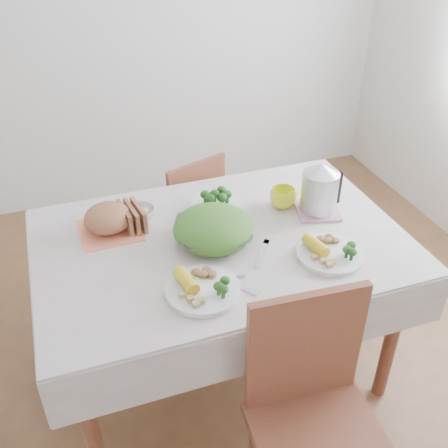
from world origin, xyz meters
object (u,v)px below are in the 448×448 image
object	(u,v)px
chair_near	(322,442)
electric_kettle	(320,188)
dinner_plate_left	(203,290)
chair_far	(180,208)
dining_table	(221,309)
dinner_plate_right	(330,254)
salad_bowl	(214,234)
yellow_mug	(283,198)

from	to	relation	value
chair_near	electric_kettle	bearing A→B (deg)	68.64
dinner_plate_left	electric_kettle	size ratio (longest dim) A/B	1.23
chair_far	dining_table	bearing A→B (deg)	69.12
dinner_plate_right	dinner_plate_left	bearing A→B (deg)	-175.87
dinner_plate_right	chair_near	bearing A→B (deg)	-118.17
salad_bowl	yellow_mug	xyz separation A→B (m)	(0.38, 0.15, 0.01)
chair_far	electric_kettle	distance (m)	0.93
dining_table	dinner_plate_left	world-z (taller)	dinner_plate_left
salad_bowl	chair_near	bearing A→B (deg)	-82.33
chair_near	yellow_mug	bearing A→B (deg)	77.69
dining_table	electric_kettle	world-z (taller)	electric_kettle
dinner_plate_right	electric_kettle	size ratio (longest dim) A/B	1.20
dining_table	chair_near	distance (m)	0.80
dining_table	chair_near	bearing A→B (deg)	-84.77
chair_near	dinner_plate_right	distance (m)	0.69
chair_far	dinner_plate_left	size ratio (longest dim) A/B	2.99
dining_table	electric_kettle	size ratio (longest dim) A/B	6.32
salad_bowl	chair_far	bearing A→B (deg)	86.11
chair_near	dinner_plate_left	size ratio (longest dim) A/B	3.47
chair_far	salad_bowl	bearing A→B (deg)	66.59
dinner_plate_right	electric_kettle	bearing A→B (deg)	70.95
dinner_plate_right	yellow_mug	xyz separation A→B (m)	(-0.02, 0.40, 0.03)
dining_table	chair_far	size ratio (longest dim) A/B	1.72
salad_bowl	dinner_plate_left	bearing A→B (deg)	-115.37
yellow_mug	dining_table	bearing A→B (deg)	-156.89
dining_table	yellow_mug	bearing A→B (deg)	23.11
dinner_plate_left	electric_kettle	bearing A→B (deg)	28.31
dining_table	salad_bowl	world-z (taller)	salad_bowl
dining_table	yellow_mug	world-z (taller)	yellow_mug
salad_bowl	yellow_mug	size ratio (longest dim) A/B	2.66
electric_kettle	dinner_plate_left	bearing A→B (deg)	-145.40
chair_far	electric_kettle	bearing A→B (deg)	103.57
dining_table	salad_bowl	size ratio (longest dim) A/B	4.55
dining_table	dinner_plate_left	distance (m)	0.52
dining_table	dinner_plate_right	bearing A→B (deg)	-34.61
dinner_plate_right	chair_far	bearing A→B (deg)	109.13
salad_bowl	dinner_plate_left	world-z (taller)	salad_bowl
chair_far	dinner_plate_right	world-z (taller)	chair_far
yellow_mug	electric_kettle	size ratio (longest dim) A/B	0.52
salad_bowl	dinner_plate_right	world-z (taller)	salad_bowl
chair_near	chair_far	xyz separation A→B (m)	(-0.06, 1.54, -0.00)
dining_table	yellow_mug	distance (m)	0.57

